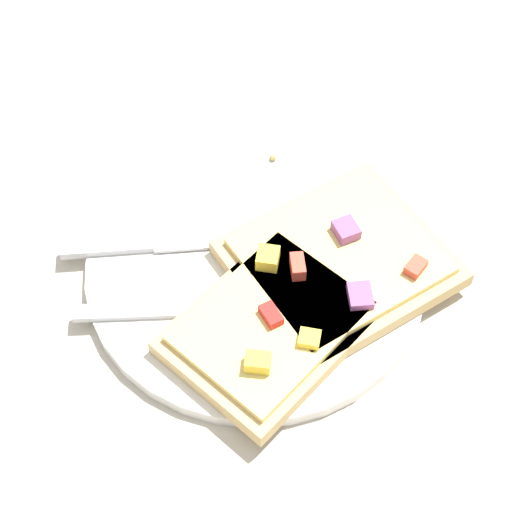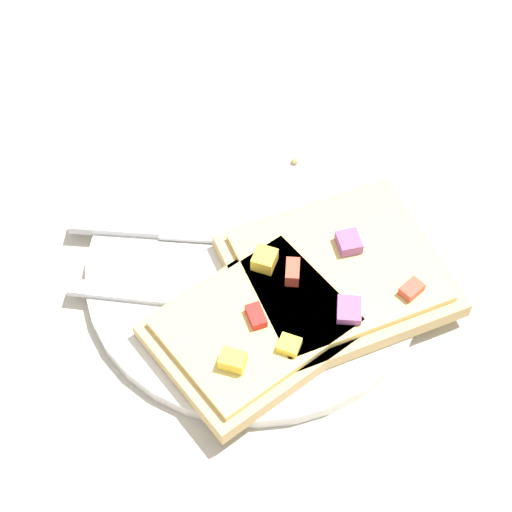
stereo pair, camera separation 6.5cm
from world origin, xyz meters
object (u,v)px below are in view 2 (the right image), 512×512
(fork, at_px, (229,308))
(knife, at_px, (170,230))
(plate, at_px, (256,268))
(pizza_slice_corner, at_px, (256,328))
(pizza_slice_main, at_px, (338,273))

(fork, relative_size, knife, 1.11)
(fork, bearing_deg, knife, 130.57)
(plate, bearing_deg, knife, -137.73)
(plate, xyz_separation_m, knife, (-0.06, -0.05, 0.01))
(fork, height_order, pizza_slice_corner, pizza_slice_corner)
(pizza_slice_corner, bearing_deg, plate, 51.78)
(pizza_slice_main, bearing_deg, fork, -4.46)
(plate, xyz_separation_m, pizza_slice_main, (0.04, 0.05, 0.02))
(plate, distance_m, knife, 0.08)
(pizza_slice_corner, bearing_deg, fork, 95.29)
(plate, distance_m, pizza_slice_corner, 0.07)
(knife, bearing_deg, pizza_slice_corner, -49.51)
(pizza_slice_main, height_order, pizza_slice_corner, same)
(plate, relative_size, knife, 1.49)
(pizza_slice_main, bearing_deg, plate, -36.66)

